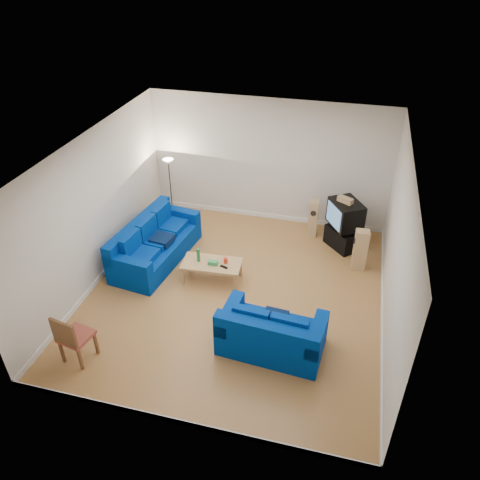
% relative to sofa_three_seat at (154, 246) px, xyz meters
% --- Properties ---
extents(room, '(6.01, 6.51, 3.21)m').
position_rel_sofa_three_seat_xyz_m(room, '(2.14, -0.76, 1.19)').
color(room, brown).
rests_on(room, ground).
extents(sofa_three_seat, '(1.38, 2.61, 0.96)m').
position_rel_sofa_three_seat_xyz_m(sofa_three_seat, '(0.00, 0.00, 0.00)').
color(sofa_three_seat, navy).
rests_on(sofa_three_seat, ground).
extents(sofa_loveseat, '(1.92, 1.18, 0.92)m').
position_rel_sofa_three_seat_xyz_m(sofa_loveseat, '(3.17, -2.13, -0.01)').
color(sofa_loveseat, navy).
rests_on(sofa_loveseat, ground).
extents(coffee_table, '(1.30, 0.71, 0.46)m').
position_rel_sofa_three_seat_xyz_m(coffee_table, '(1.53, -0.44, 0.05)').
color(coffee_table, tan).
rests_on(coffee_table, ground).
extents(bottle, '(0.08, 0.08, 0.31)m').
position_rel_sofa_three_seat_xyz_m(bottle, '(1.24, -0.43, 0.26)').
color(bottle, '#197233').
rests_on(bottle, coffee_table).
extents(tissue_box, '(0.21, 0.12, 0.08)m').
position_rel_sofa_three_seat_xyz_m(tissue_box, '(1.58, -0.48, 0.14)').
color(tissue_box, green).
rests_on(tissue_box, coffee_table).
extents(red_canister, '(0.10, 0.10, 0.12)m').
position_rel_sofa_three_seat_xyz_m(red_canister, '(1.82, -0.36, 0.16)').
color(red_canister, red).
rests_on(red_canister, coffee_table).
extents(remote, '(0.18, 0.11, 0.02)m').
position_rel_sofa_three_seat_xyz_m(remote, '(1.83, -0.52, 0.11)').
color(remote, black).
rests_on(remote, coffee_table).
extents(tv_stand, '(0.88, 0.89, 0.49)m').
position_rel_sofa_three_seat_xyz_m(tv_stand, '(4.15, 1.57, -0.11)').
color(tv_stand, black).
rests_on(tv_stand, ground).
extents(av_receiver, '(0.50, 0.50, 0.09)m').
position_rel_sofa_three_seat_xyz_m(av_receiver, '(4.14, 1.59, 0.18)').
color(av_receiver, black).
rests_on(av_receiver, tv_stand).
extents(television, '(0.93, 1.00, 0.62)m').
position_rel_sofa_three_seat_xyz_m(television, '(4.16, 1.61, 0.54)').
color(television, black).
rests_on(television, av_receiver).
extents(centre_speaker, '(0.38, 0.31, 0.13)m').
position_rel_sofa_three_seat_xyz_m(centre_speaker, '(4.11, 1.60, 0.91)').
color(centre_speaker, tan).
rests_on(centre_speaker, television).
extents(speaker_left, '(0.23, 0.30, 0.95)m').
position_rel_sofa_three_seat_xyz_m(speaker_left, '(3.41, 1.94, 0.12)').
color(speaker_left, tan).
rests_on(speaker_left, ground).
extents(speaker_right, '(0.33, 0.27, 0.99)m').
position_rel_sofa_three_seat_xyz_m(speaker_right, '(4.59, 0.80, 0.14)').
color(speaker_right, tan).
rests_on(speaker_right, ground).
extents(floor_lamp, '(0.28, 0.28, 1.63)m').
position_rel_sofa_three_seat_xyz_m(floor_lamp, '(-0.31, 1.94, 0.99)').
color(floor_lamp, black).
rests_on(floor_lamp, ground).
extents(dining_chair, '(0.59, 0.59, 1.05)m').
position_rel_sofa_three_seat_xyz_m(dining_chair, '(-0.09, -3.23, 0.23)').
color(dining_chair, brown).
rests_on(dining_chair, ground).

